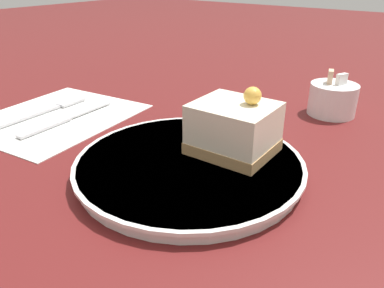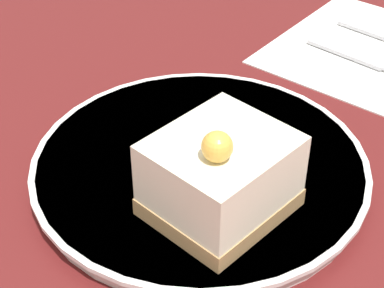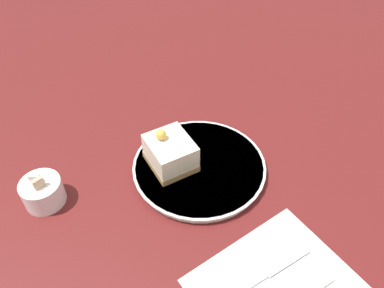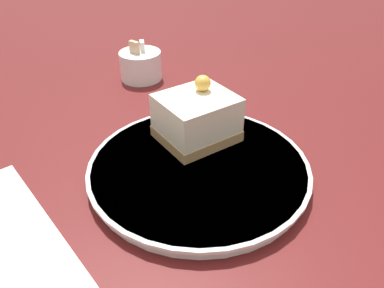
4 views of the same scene
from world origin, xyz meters
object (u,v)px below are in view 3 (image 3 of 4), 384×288
(cake_slice, at_px, (170,153))
(sugar_bowl, at_px, (43,192))
(knife, at_px, (275,269))
(plate, at_px, (199,167))

(cake_slice, relative_size, sugar_bowl, 1.27)
(sugar_bowl, bearing_deg, knife, -137.24)
(sugar_bowl, bearing_deg, cake_slice, -99.35)
(knife, height_order, sugar_bowl, sugar_bowl)
(knife, xyz_separation_m, sugar_bowl, (0.33, 0.31, 0.02))
(plate, height_order, sugar_bowl, sugar_bowl)
(plate, xyz_separation_m, knife, (-0.26, -0.00, -0.01))
(plate, xyz_separation_m, sugar_bowl, (0.07, 0.30, 0.02))
(cake_slice, distance_m, knife, 0.30)
(knife, bearing_deg, plate, -2.74)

